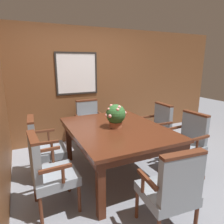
% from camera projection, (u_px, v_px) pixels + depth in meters
% --- Properties ---
extents(ground_plane, '(14.00, 14.00, 0.00)m').
position_uv_depth(ground_plane, '(122.00, 178.00, 3.05)').
color(ground_plane, gray).
extents(wall_back, '(7.20, 0.08, 2.45)m').
position_uv_depth(wall_back, '(83.00, 85.00, 4.39)').
color(wall_back, brown).
rests_on(wall_back, ground_plane).
extents(dining_table, '(1.35, 1.75, 0.78)m').
position_uv_depth(dining_table, '(116.00, 133.00, 3.03)').
color(dining_table, '#4C2314').
rests_on(dining_table, ground_plane).
extents(chair_head_near, '(0.58, 0.53, 0.96)m').
position_uv_depth(chair_head_near, '(171.00, 188.00, 1.97)').
color(chair_head_near, '#562B19').
rests_on(chair_head_near, ground_plane).
extents(chair_left_near, '(0.52, 0.57, 0.96)m').
position_uv_depth(chair_left_near, '(48.00, 170.00, 2.31)').
color(chair_left_near, '#562B19').
rests_on(chair_left_near, ground_plane).
extents(chair_right_far, '(0.50, 0.56, 0.96)m').
position_uv_depth(chair_right_far, '(157.00, 127.00, 3.85)').
color(chair_right_far, '#562B19').
rests_on(chair_right_far, ground_plane).
extents(chair_head_far, '(0.56, 0.51, 0.96)m').
position_uv_depth(chair_head_far, '(89.00, 121.00, 4.20)').
color(chair_head_far, '#562B19').
rests_on(chair_head_far, ground_plane).
extents(chair_right_near, '(0.52, 0.57, 0.96)m').
position_uv_depth(chair_right_near, '(188.00, 140.00, 3.18)').
color(chair_right_near, '#562B19').
rests_on(chair_right_near, ground_plane).
extents(chair_left_far, '(0.52, 0.57, 0.96)m').
position_uv_depth(chair_left_far, '(42.00, 145.00, 2.98)').
color(chair_left_far, '#562B19').
rests_on(chair_left_far, ground_plane).
extents(potted_plant, '(0.31, 0.31, 0.35)m').
position_uv_depth(potted_plant, '(116.00, 115.00, 2.96)').
color(potted_plant, '#9E5638').
rests_on(potted_plant, dining_table).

